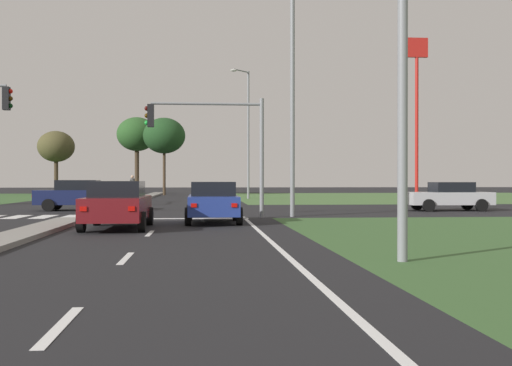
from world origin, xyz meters
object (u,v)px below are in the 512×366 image
at_px(traffic_signal_near_right, 217,134).
at_px(treeline_second, 56,147).
at_px(street_lamp_third, 247,128).
at_px(treeline_third, 137,135).
at_px(car_blue_second, 213,202).
at_px(street_lamp_second, 296,87).
at_px(pedestrian_at_median, 132,185).
at_px(treeline_fourth, 164,136).
at_px(car_navy_third, 80,195).
at_px(car_silver_fourth, 449,196).
at_px(car_maroon_near, 118,204).
at_px(fastfood_pole_sign, 417,83).

relative_size(traffic_signal_near_right, treeline_second, 0.74).
distance_m(street_lamp_third, treeline_third, 19.76).
bearing_deg(car_blue_second, street_lamp_second, 44.47).
distance_m(pedestrian_at_median, treeline_third, 25.63).
bearing_deg(treeline_second, treeline_fourth, -17.68).
relative_size(car_navy_third, car_silver_fourth, 1.06).
relative_size(car_maroon_near, pedestrian_at_median, 2.58).
height_order(fastfood_pole_sign, treeline_second, fastfood_pole_sign).
height_order(street_lamp_third, treeline_third, street_lamp_third).
relative_size(street_lamp_second, treeline_third, 1.21).
bearing_deg(traffic_signal_near_right, fastfood_pole_sign, 54.59).
xyz_separation_m(car_navy_third, street_lamp_third, (10.20, 19.45, 5.16)).
bearing_deg(car_silver_fourth, car_navy_third, 84.23).
bearing_deg(traffic_signal_near_right, car_blue_second, -93.79).
height_order(car_silver_fourth, fastfood_pole_sign, fastfood_pole_sign).
relative_size(car_maroon_near, street_lamp_third, 0.43).
xyz_separation_m(pedestrian_at_median, treeline_third, (-2.22, 24.98, 5.31)).
bearing_deg(fastfood_pole_sign, traffic_signal_near_right, -125.41).
bearing_deg(street_lamp_third, fastfood_pole_sign, -10.24).
xyz_separation_m(treeline_second, treeline_third, (8.67, -0.12, 1.36)).
xyz_separation_m(car_navy_third, fastfood_pole_sign, (24.09, 16.95, 8.77)).
distance_m(car_silver_fourth, street_lamp_third, 23.81).
relative_size(car_silver_fourth, pedestrian_at_median, 2.43).
distance_m(car_maroon_near, traffic_signal_near_right, 7.08).
distance_m(pedestrian_at_median, fastfood_pole_sign, 24.80).
bearing_deg(street_lamp_third, car_maroon_near, -101.60).
xyz_separation_m(traffic_signal_near_right, treeline_third, (-7.70, 43.01, 3.00)).
bearing_deg(pedestrian_at_median, treeline_second, -74.08).
height_order(pedestrian_at_median, fastfood_pole_sign, fastfood_pole_sign).
height_order(car_blue_second, street_lamp_third, street_lamp_third).
distance_m(car_maroon_near, car_blue_second, 4.07).
relative_size(street_lamp_third, fastfood_pole_sign, 0.81).
distance_m(car_blue_second, car_navy_third, 12.21).
xyz_separation_m(traffic_signal_near_right, fastfood_pole_sign, (17.09, 24.04, 6.04)).
bearing_deg(traffic_signal_near_right, pedestrian_at_median, 106.89).
distance_m(car_navy_third, treeline_third, 36.39).
distance_m(street_lamp_second, treeline_second, 46.97).
relative_size(car_blue_second, pedestrian_at_median, 2.31).
distance_m(traffic_signal_near_right, pedestrian_at_median, 18.99).
height_order(treeline_third, treeline_fourth, treeline_third).
relative_size(traffic_signal_near_right, pedestrian_at_median, 2.83).
relative_size(car_maroon_near, treeline_fourth, 0.57).
xyz_separation_m(pedestrian_at_median, fastfood_pole_sign, (22.57, 6.00, 8.35)).
distance_m(car_blue_second, street_lamp_second, 7.14).
xyz_separation_m(car_blue_second, treeline_second, (-16.16, 46.19, 4.40)).
relative_size(car_blue_second, street_lamp_third, 0.38).
bearing_deg(street_lamp_third, car_blue_second, -96.57).
relative_size(car_maroon_near, street_lamp_second, 0.45).
xyz_separation_m(car_blue_second, treeline_fourth, (-4.32, 42.42, 5.40)).
distance_m(car_blue_second, treeline_second, 49.14).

